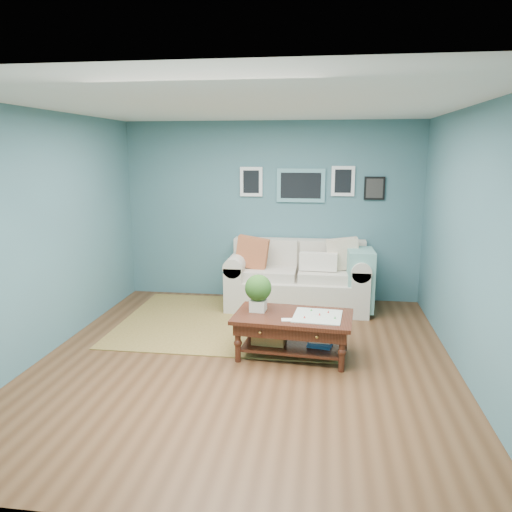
# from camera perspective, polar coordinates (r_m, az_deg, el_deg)

# --- Properties ---
(room_shell) EXTENTS (5.00, 5.02, 2.70)m
(room_shell) POSITION_cam_1_polar(r_m,az_deg,el_deg) (5.25, -1.01, 2.11)
(room_shell) COLOR brown
(room_shell) RESTS_ON ground
(area_rug) EXTENTS (2.87, 2.30, 0.01)m
(area_rug) POSITION_cam_1_polar(r_m,az_deg,el_deg) (6.75, -3.00, -7.55)
(area_rug) COLOR brown
(area_rug) RESTS_ON ground
(loveseat) EXTENTS (2.08, 0.94, 1.07)m
(loveseat) POSITION_cam_1_polar(r_m,az_deg,el_deg) (7.32, 5.49, -2.54)
(loveseat) COLOR beige
(loveseat) RESTS_ON ground
(coffee_table) EXTENTS (1.35, 0.85, 0.90)m
(coffee_table) POSITION_cam_1_polar(r_m,az_deg,el_deg) (5.60, 3.57, -7.44)
(coffee_table) COLOR black
(coffee_table) RESTS_ON ground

